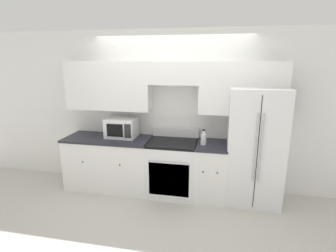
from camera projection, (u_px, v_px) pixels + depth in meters
ground_plane at (164, 202)px, 4.05m from camera, size 12.00×12.00×0.00m
wall_back at (171, 102)px, 4.24m from camera, size 8.00×0.39×2.60m
lower_cabinets_left at (109, 163)px, 4.42m from camera, size 1.42×0.64×0.88m
lower_cabinets_right at (211, 171)px, 4.10m from camera, size 0.48×0.64×0.88m
oven_range at (172, 167)px, 4.22m from camera, size 0.77×0.65×1.04m
refrigerator at (254, 146)px, 3.93m from camera, size 0.80×0.78×1.75m
microwave at (121, 128)px, 4.32m from camera, size 0.49×0.36×0.32m
bottle at (204, 139)px, 3.94m from camera, size 0.09×0.09×0.24m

